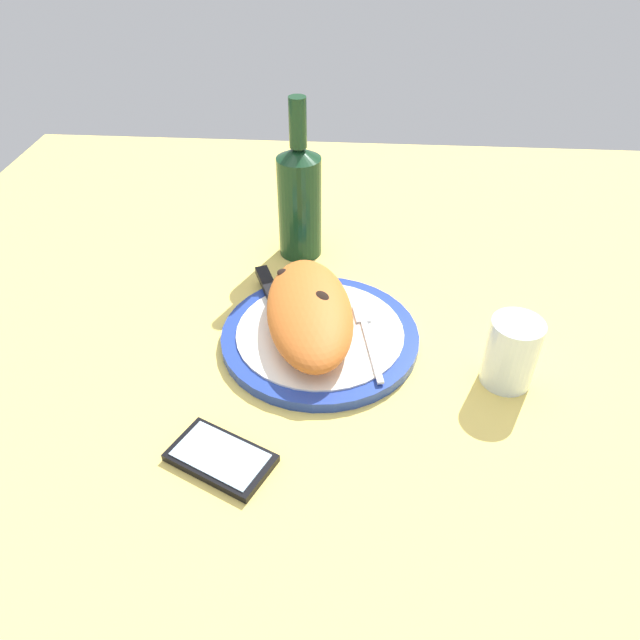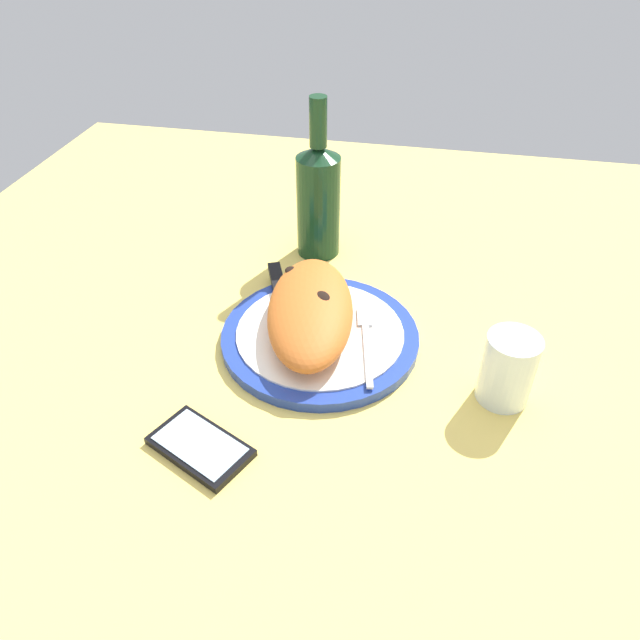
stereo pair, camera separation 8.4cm
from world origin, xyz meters
TOP-DOWN VIEW (x-y plane):
  - ground_plane at (0.00, 0.00)cm, footprint 150.00×150.00cm
  - plate at (0.00, 0.00)cm, footprint 28.59×28.59cm
  - calzone at (0.88, 1.58)cm, footprint 27.45×16.46cm
  - fork at (-0.49, -6.79)cm, footprint 16.77×4.67cm
  - knife at (7.20, 7.75)cm, footprint 21.54×10.29cm
  - smartphone at (-22.53, 10.02)cm, footprint 11.41×13.86cm
  - water_glass at (-6.25, -25.53)cm, footprint 6.79×6.79cm
  - wine_bottle at (24.27, 5.22)cm, footprint 7.41×7.41cm

SIDE VIEW (x-z plane):
  - ground_plane at x=0.00cm, z-range -3.00..0.00cm
  - smartphone at x=-22.53cm, z-range -0.02..1.14cm
  - plate at x=0.00cm, z-range -0.04..1.85cm
  - fork at x=-0.49cm, z-range 1.89..2.29cm
  - knife at x=7.20cm, z-range 1.79..2.99cm
  - water_glass at x=-6.25cm, z-range -0.55..9.27cm
  - calzone at x=0.88cm, z-range 1.88..7.56cm
  - wine_bottle at x=24.27cm, z-range -3.18..24.07cm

